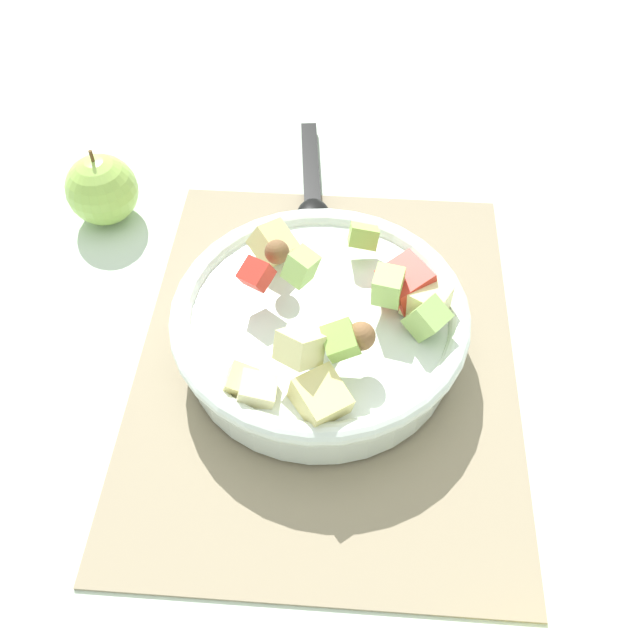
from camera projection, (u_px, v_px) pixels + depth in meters
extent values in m
plane|color=silver|center=(327.00, 358.00, 0.63)|extent=(2.40, 2.40, 0.00)
cube|color=gray|center=(327.00, 356.00, 0.63)|extent=(0.44, 0.33, 0.01)
cylinder|color=white|center=(320.00, 330.00, 0.61)|extent=(0.24, 0.24, 0.05)
torus|color=white|center=(320.00, 313.00, 0.60)|extent=(0.26, 0.26, 0.02)
cube|color=#E5D684|center=(240.00, 382.00, 0.55)|extent=(0.03, 0.03, 0.03)
sphere|color=brown|center=(361.00, 336.00, 0.54)|extent=(0.03, 0.04, 0.03)
cube|color=#A3CC6B|center=(388.00, 286.00, 0.57)|extent=(0.03, 0.03, 0.03)
cube|color=#A3CC6B|center=(427.00, 318.00, 0.57)|extent=(0.04, 0.04, 0.04)
cube|color=beige|center=(256.00, 392.00, 0.54)|extent=(0.03, 0.03, 0.03)
cube|color=#E5D684|center=(325.00, 399.00, 0.53)|extent=(0.05, 0.05, 0.04)
cube|color=red|center=(256.00, 274.00, 0.58)|extent=(0.03, 0.03, 0.03)
cube|color=#E5D684|center=(273.00, 244.00, 0.62)|extent=(0.05, 0.05, 0.04)
sphere|color=brown|center=(277.00, 252.00, 0.59)|extent=(0.03, 0.03, 0.03)
cube|color=#A3CC6B|center=(301.00, 267.00, 0.56)|extent=(0.03, 0.03, 0.03)
cube|color=beige|center=(427.00, 300.00, 0.58)|extent=(0.04, 0.04, 0.03)
cube|color=beige|center=(299.00, 347.00, 0.53)|extent=(0.05, 0.04, 0.04)
cube|color=#9EC656|center=(363.00, 236.00, 0.62)|extent=(0.03, 0.03, 0.03)
cube|color=red|center=(407.00, 282.00, 0.59)|extent=(0.05, 0.06, 0.04)
cube|color=#8CB74C|center=(341.00, 340.00, 0.53)|extent=(0.03, 0.03, 0.03)
ellipsoid|color=black|center=(313.00, 217.00, 0.73)|extent=(0.06, 0.04, 0.01)
cube|color=black|center=(311.00, 164.00, 0.79)|extent=(0.15, 0.03, 0.01)
sphere|color=#9EC656|center=(102.00, 190.00, 0.72)|extent=(0.07, 0.07, 0.07)
cylinder|color=brown|center=(92.00, 156.00, 0.69)|extent=(0.00, 0.00, 0.01)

